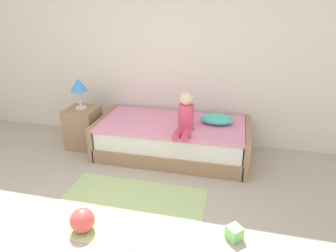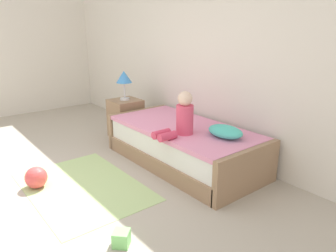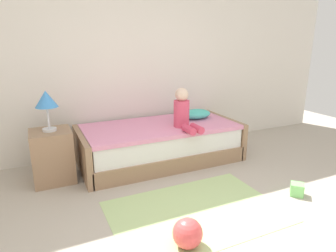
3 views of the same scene
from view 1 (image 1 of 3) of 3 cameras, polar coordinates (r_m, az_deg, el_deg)
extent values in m
cube|color=silver|center=(4.51, -1.01, 15.15)|extent=(7.20, 0.10, 2.90)
cube|color=#997556|center=(4.30, 0.77, -4.24)|extent=(2.00, 1.00, 0.20)
cube|color=white|center=(4.20, 0.78, -1.52)|extent=(1.94, 0.94, 0.25)
cube|color=pink|center=(4.14, 0.79, 0.37)|extent=(1.98, 0.98, 0.05)
cube|color=#997556|center=(4.54, -11.90, -1.11)|extent=(0.07, 1.00, 0.50)
cube|color=#997556|center=(4.16, 14.67, -3.75)|extent=(0.07, 1.00, 0.50)
cube|color=#997556|center=(4.64, -15.81, -0.30)|extent=(0.44, 0.44, 0.60)
cylinder|color=silver|center=(4.53, -16.24, 3.36)|extent=(0.15, 0.15, 0.03)
cylinder|color=silver|center=(4.49, -16.43, 4.98)|extent=(0.02, 0.02, 0.24)
cone|color=#3F8CD8|center=(4.43, -16.73, 7.56)|extent=(0.24, 0.24, 0.18)
cylinder|color=#E04C6B|center=(3.86, 3.46, 1.74)|extent=(0.20, 0.20, 0.34)
sphere|color=beige|center=(3.78, 3.55, 5.22)|extent=(0.17, 0.17, 0.17)
cylinder|color=#D83F60|center=(3.65, 1.74, -1.69)|extent=(0.09, 0.22, 0.09)
cylinder|color=#D83F60|center=(3.63, 3.44, -1.86)|extent=(0.09, 0.22, 0.09)
ellipsoid|color=#4CCCBC|center=(4.12, 9.29, 1.30)|extent=(0.44, 0.30, 0.13)
sphere|color=#E54C4C|center=(3.11, -16.02, -16.89)|extent=(0.24, 0.24, 0.24)
cube|color=#B2D189|center=(3.35, -7.69, -15.35)|extent=(1.60, 1.10, 0.01)
cube|color=#7FD872|center=(3.02, 12.54, -19.26)|extent=(0.18, 0.18, 0.13)
camera|label=2|loc=(2.40, 71.57, -1.63)|focal=34.32mm
camera|label=3|loc=(2.36, -65.53, -3.84)|focal=31.26mm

